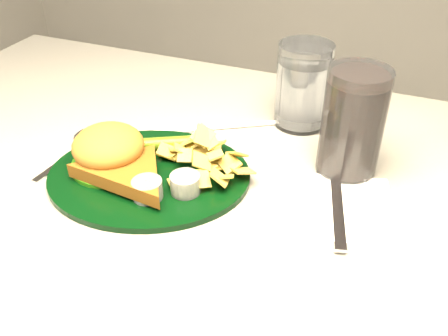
% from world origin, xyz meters
% --- Properties ---
extents(dinner_plate, '(0.33, 0.30, 0.06)m').
position_xyz_m(dinner_plate, '(-0.09, 0.01, 0.78)').
color(dinner_plate, black).
rests_on(dinner_plate, table).
extents(water_glass, '(0.10, 0.10, 0.13)m').
position_xyz_m(water_glass, '(0.06, 0.23, 0.82)').
color(water_glass, white).
rests_on(water_glass, table).
extents(cola_glass, '(0.10, 0.10, 0.15)m').
position_xyz_m(cola_glass, '(0.15, 0.13, 0.82)').
color(cola_glass, black).
rests_on(cola_glass, table).
extents(fork_napkin, '(0.19, 0.22, 0.01)m').
position_xyz_m(fork_napkin, '(0.16, 0.04, 0.76)').
color(fork_napkin, white).
rests_on(fork_napkin, table).
extents(spoon, '(0.05, 0.15, 0.01)m').
position_xyz_m(spoon, '(-0.22, -0.01, 0.75)').
color(spoon, silver).
rests_on(spoon, table).
extents(wrapped_straw, '(0.22, 0.18, 0.01)m').
position_xyz_m(wrapped_straw, '(-0.05, 0.16, 0.75)').
color(wrapped_straw, white).
rests_on(wrapped_straw, table).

